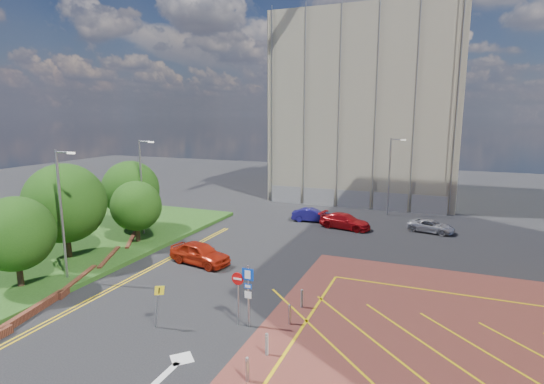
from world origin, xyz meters
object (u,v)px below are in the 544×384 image
Objects in this scene: lamp_left_near at (62,210)px; car_blue_back at (312,215)px; tree_c at (136,206)px; tree_a at (15,234)px; lamp_back at (390,174)px; tree_b at (65,203)px; lamp_left_far at (142,183)px; car_silver_back at (431,226)px; tree_d at (131,189)px; car_red_left at (200,253)px; sign_cluster at (244,289)px; warning_sign at (158,301)px; car_red_back at (345,221)px.

lamp_left_near is 2.05× the size of car_blue_back.
tree_a is at bearing -92.86° from tree_c.
lamp_left_near reaches higher than lamp_back.
tree_b is 5.49m from tree_c.
car_silver_back is at bearing 25.08° from lamp_left_far.
tree_d is 11.66m from car_red_left.
tree_d is at bearing 144.42° from sign_cluster.
tree_c is 0.61× the size of lamp_left_far.
tree_d is (-1.00, 8.00, -0.37)m from tree_b.
lamp_left_far is 9.74m from car_red_left.
lamp_back is (20.58, 15.00, 0.49)m from tree_d.
car_silver_back is (14.86, 14.75, -0.22)m from car_red_left.
lamp_left_far reaches higher than tree_d.
lamp_left_near is 1.00× the size of lamp_back.
tree_a reaches higher than warning_sign.
sign_cluster is at bearing -33.16° from tree_c.
tree_a is 13.24m from tree_d.
warning_sign is at bearing -47.19° from tree_c.
car_blue_back is (-2.87, 21.49, -1.31)m from sign_cluster.
tree_d reaches higher than tree_c.
tree_d reaches higher than car_red_left.
car_red_left is at bearing -26.82° from tree_d.
tree_d is 1.56× the size of car_blue_back.
tree_b is 1.38× the size of tree_c.
sign_cluster is (-3.78, -27.02, -2.41)m from lamp_back.
tree_c is 2.65m from lamp_left_far.
tree_d is at bearing 97.13° from tree_b.
tree_c is (2.00, 5.00, -1.04)m from tree_b.
lamp_left_far reaches higher than tree_b.
tree_d is 1.33× the size of car_red_left.
car_red_left is (-6.76, 6.94, -1.17)m from sign_cluster.
lamp_left_near reaches higher than sign_cluster.
tree_d is at bearing 125.39° from car_red_back.
car_red_left reaches higher than car_blue_back.
tree_d is (-2.50, 13.00, 0.37)m from tree_a.
lamp_left_near is at bearing 162.81° from warning_sign.
tree_b is (-1.50, 5.00, 0.73)m from tree_a.
tree_d is at bearing 133.31° from warning_sign.
lamp_left_near reaches higher than tree_a.
car_silver_back is (22.39, 22.68, -2.95)m from tree_a.
lamp_left_far is 18.32m from car_red_back.
tree_c reaches higher than car_red_back.
lamp_left_near is at bearing -78.69° from lamp_left_far.
tree_a is 2.41× the size of warning_sign.
car_red_left is at bearing 108.62° from warning_sign.
warning_sign is at bearing 164.88° from car_silver_back.
tree_d is 19.52m from car_red_back.
sign_cluster is 23.20m from car_silver_back.
car_red_left is (5.95, 5.93, -3.88)m from lamp_left_near.
sign_cluster is 1.42× the size of warning_sign.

